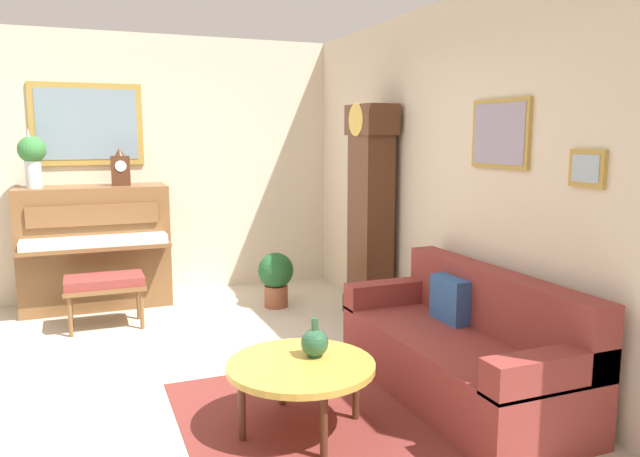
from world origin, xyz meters
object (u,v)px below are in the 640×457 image
object	(u,v)px
couch	(463,350)
potted_plant	(276,276)
piano	(95,246)
grandfather_clock	(370,218)
piano_bench	(105,284)
flower_vase	(32,155)
green_jug	(315,343)
coffee_table	(301,368)
mantel_clock	(120,169)

from	to	relation	value
couch	potted_plant	xyz separation A→B (m)	(-2.50, -0.52, 0.01)
piano	grandfather_clock	bearing A→B (deg)	60.58
piano_bench	couch	bearing A→B (deg)	41.78
couch	flower_vase	bearing A→B (deg)	-139.64
piano	green_jug	bearing A→B (deg)	19.65
grandfather_clock	coffee_table	size ratio (longest dim) A/B	2.31
piano_bench	coffee_table	world-z (taller)	piano_bench
couch	coffee_table	bearing A→B (deg)	-87.12
flower_vase	potted_plant	distance (m)	2.63
couch	potted_plant	size ratio (longest dim) A/B	3.39
flower_vase	green_jug	bearing A→B (deg)	27.43
piano_bench	potted_plant	bearing A→B (deg)	92.61
flower_vase	potted_plant	world-z (taller)	flower_vase
green_jug	coffee_table	bearing A→B (deg)	-59.26
coffee_table	green_jug	bearing A→B (deg)	120.74
couch	green_jug	world-z (taller)	couch
grandfather_clock	piano	bearing A→B (deg)	-119.42
green_jug	mantel_clock	bearing A→B (deg)	-164.96
mantel_clock	green_jug	distance (m)	3.44
coffee_table	green_jug	world-z (taller)	green_jug
piano_bench	mantel_clock	size ratio (longest dim) A/B	1.84
couch	mantel_clock	bearing A→B (deg)	-149.03
mantel_clock	green_jug	size ratio (longest dim) A/B	1.58
mantel_clock	green_jug	bearing A→B (deg)	15.04
grandfather_clock	potted_plant	xyz separation A→B (m)	(-0.65, -0.74, -0.64)
flower_vase	grandfather_clock	bearing A→B (deg)	65.11
piano_bench	flower_vase	bearing A→B (deg)	-144.42
piano_bench	flower_vase	distance (m)	1.50
couch	grandfather_clock	bearing A→B (deg)	173.31
potted_plant	green_jug	bearing A→B (deg)	-12.41
piano_bench	green_jug	xyz separation A→B (m)	(2.42, 1.10, 0.10)
couch	flower_vase	xyz separation A→B (m)	(-3.22, -2.73, 1.23)
piano_bench	green_jug	distance (m)	2.66
flower_vase	couch	bearing A→B (deg)	40.36
grandfather_clock	green_jug	xyz separation A→B (m)	(1.84, -1.28, -0.46)
flower_vase	piano	bearing A→B (deg)	90.23
flower_vase	potted_plant	xyz separation A→B (m)	(0.72, 2.21, -1.23)
piano	coffee_table	world-z (taller)	piano
piano_bench	potted_plant	distance (m)	1.65
piano_bench	coffee_table	size ratio (longest dim) A/B	0.80
piano	flower_vase	size ratio (longest dim) A/B	2.48
piano	mantel_clock	distance (m)	0.83
couch	coffee_table	distance (m)	1.19
flower_vase	potted_plant	size ratio (longest dim) A/B	1.04
mantel_clock	flower_vase	bearing A→B (deg)	-90.04
piano_bench	mantel_clock	bearing A→B (deg)	163.30
piano_bench	potted_plant	world-z (taller)	potted_plant
coffee_table	mantel_clock	world-z (taller)	mantel_clock
mantel_clock	flower_vase	world-z (taller)	flower_vase
coffee_table	mantel_clock	size ratio (longest dim) A/B	2.32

